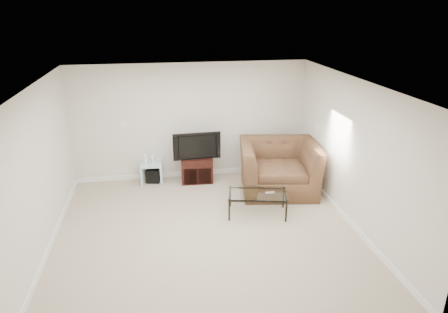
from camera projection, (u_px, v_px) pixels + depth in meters
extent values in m
plane|color=tan|center=(207.00, 233.00, 6.70)|extent=(5.00, 5.00, 0.00)
plane|color=white|center=(204.00, 85.00, 5.81)|extent=(5.00, 5.00, 0.00)
cube|color=silver|center=(191.00, 122.00, 8.56)|extent=(5.00, 0.02, 2.50)
cube|color=silver|center=(37.00, 175.00, 5.86)|extent=(0.02, 5.00, 2.50)
cube|color=silver|center=(354.00, 155.00, 6.66)|extent=(0.02, 5.00, 2.50)
cube|color=white|center=(124.00, 125.00, 8.32)|extent=(0.12, 0.02, 0.12)
cube|color=white|center=(317.00, 128.00, 8.13)|extent=(0.02, 0.09, 0.13)
cube|color=white|center=(318.00, 176.00, 8.19)|extent=(0.02, 0.08, 0.12)
cube|color=black|center=(197.00, 162.00, 8.51)|extent=(0.35, 0.25, 0.05)
imported|color=black|center=(196.00, 145.00, 8.39)|extent=(0.93, 0.21, 0.58)
cube|color=black|center=(153.00, 175.00, 8.63)|extent=(0.34, 0.34, 0.29)
cube|color=white|center=(146.00, 159.00, 8.44)|extent=(0.06, 0.15, 0.20)
cube|color=silver|center=(153.00, 159.00, 8.46)|extent=(0.06, 0.13, 0.17)
imported|color=brown|center=(279.00, 159.00, 8.05)|extent=(1.69, 1.24, 1.36)
cube|color=#B2B2B7|center=(270.00, 193.00, 7.18)|extent=(0.17, 0.05, 0.02)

